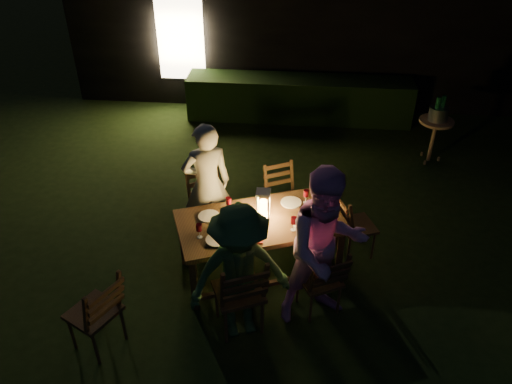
# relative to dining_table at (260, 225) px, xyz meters

# --- Properties ---
(garden_envelope) EXTENTS (40.00, 40.00, 3.20)m
(garden_envelope) POSITION_rel_dining_table_xyz_m (0.84, 6.77, 0.88)
(garden_envelope) COLOR black
(garden_envelope) RESTS_ON ground
(dining_table) EXTENTS (2.08, 1.55, 0.78)m
(dining_table) POSITION_rel_dining_table_xyz_m (0.00, 0.00, 0.00)
(dining_table) COLOR #442816
(dining_table) RESTS_ON ground
(chair_near_left) EXTENTS (0.64, 0.66, 1.07)m
(chair_near_left) POSITION_rel_dining_table_xyz_m (-0.14, -0.88, -0.38)
(chair_near_left) COLOR #442816
(chair_near_left) RESTS_ON ground
(chair_near_right) EXTENTS (0.57, 0.59, 0.93)m
(chair_near_right) POSITION_rel_dining_table_xyz_m (0.70, -0.55, -0.42)
(chair_near_right) COLOR #442816
(chair_near_right) RESTS_ON ground
(chair_far_left) EXTENTS (0.61, 0.62, 0.98)m
(chair_far_left) POSITION_rel_dining_table_xyz_m (-0.70, 0.55, -0.40)
(chair_far_left) COLOR #442816
(chair_far_left) RESTS_ON ground
(chair_far_right) EXTENTS (0.57, 0.58, 0.93)m
(chair_far_right) POSITION_rel_dining_table_xyz_m (0.23, 0.92, -0.42)
(chair_far_right) COLOR #442816
(chair_far_right) RESTS_ON ground
(chair_end) EXTENTS (0.58, 0.56, 0.95)m
(chair_end) POSITION_rel_dining_table_xyz_m (1.15, 0.45, -0.41)
(chair_end) COLOR #442816
(chair_end) RESTS_ON ground
(chair_spare) EXTENTS (0.64, 0.62, 1.01)m
(chair_spare) POSITION_rel_dining_table_xyz_m (-1.53, -1.26, -0.40)
(chair_spare) COLOR #442816
(chair_spare) RESTS_ON ground
(person_house_side) EXTENTS (0.71, 0.59, 1.66)m
(person_house_side) POSITION_rel_dining_table_xyz_m (-0.72, 0.60, 0.13)
(person_house_side) COLOR white
(person_house_side) RESTS_ON ground
(person_opp_right) EXTENTS (1.09, 0.98, 1.85)m
(person_opp_right) POSITION_rel_dining_table_xyz_m (0.72, -0.60, 0.22)
(person_opp_right) COLOR #EAA1E4
(person_opp_right) RESTS_ON ground
(person_opp_left) EXTENTS (1.18, 0.93, 1.60)m
(person_opp_left) POSITION_rel_dining_table_xyz_m (-0.12, -0.93, 0.10)
(person_opp_left) COLOR #376532
(person_opp_left) RESTS_ON ground
(lantern) EXTENTS (0.16, 0.16, 0.35)m
(lantern) POSITION_rel_dining_table_xyz_m (0.03, 0.06, 0.23)
(lantern) COLOR white
(lantern) RESTS_ON dining_table
(plate_far_left) EXTENTS (0.25, 0.25, 0.01)m
(plate_far_left) POSITION_rel_dining_table_xyz_m (-0.59, 0.00, 0.08)
(plate_far_left) COLOR white
(plate_far_left) RESTS_ON dining_table
(plate_near_left) EXTENTS (0.25, 0.25, 0.01)m
(plate_near_left) POSITION_rel_dining_table_xyz_m (-0.43, -0.41, 0.08)
(plate_near_left) COLOR white
(plate_near_left) RESTS_ON dining_table
(plate_far_right) EXTENTS (0.25, 0.25, 0.01)m
(plate_far_right) POSITION_rel_dining_table_xyz_m (0.34, 0.37, 0.08)
(plate_far_right) COLOR white
(plate_far_right) RESTS_ON dining_table
(plate_near_right) EXTENTS (0.25, 0.25, 0.01)m
(plate_near_right) POSITION_rel_dining_table_xyz_m (0.50, -0.04, 0.08)
(plate_near_right) COLOR white
(plate_near_right) RESTS_ON dining_table
(wineglass_a) EXTENTS (0.06, 0.06, 0.18)m
(wineglass_a) POSITION_rel_dining_table_xyz_m (-0.38, 0.15, 0.17)
(wineglass_a) COLOR #59070F
(wineglass_a) RESTS_ON dining_table
(wineglass_b) EXTENTS (0.06, 0.06, 0.18)m
(wineglass_b) POSITION_rel_dining_table_xyz_m (-0.63, -0.37, 0.17)
(wineglass_b) COLOR #59070F
(wineglass_b) RESTS_ON dining_table
(wineglass_c) EXTENTS (0.06, 0.06, 0.18)m
(wineglass_c) POSITION_rel_dining_table_xyz_m (0.38, -0.15, 0.17)
(wineglass_c) COLOR #59070F
(wineglass_c) RESTS_ON dining_table
(wineglass_d) EXTENTS (0.06, 0.06, 0.18)m
(wineglass_d) POSITION_rel_dining_table_xyz_m (0.51, 0.39, 0.17)
(wineglass_d) COLOR #59070F
(wineglass_d) RESTS_ON dining_table
(wineglass_e) EXTENTS (0.06, 0.06, 0.18)m
(wineglass_e) POSITION_rel_dining_table_xyz_m (0.02, -0.32, 0.17)
(wineglass_e) COLOR silver
(wineglass_e) RESTS_ON dining_table
(bottle_table) EXTENTS (0.07, 0.07, 0.28)m
(bottle_table) POSITION_rel_dining_table_xyz_m (-0.23, -0.09, 0.22)
(bottle_table) COLOR #0F471E
(bottle_table) RESTS_ON dining_table
(napkin_left) EXTENTS (0.18, 0.14, 0.01)m
(napkin_left) POSITION_rel_dining_table_xyz_m (-0.02, -0.35, 0.08)
(napkin_left) COLOR red
(napkin_left) RESTS_ON dining_table
(napkin_right) EXTENTS (0.18, 0.14, 0.01)m
(napkin_right) POSITION_rel_dining_table_xyz_m (0.62, -0.08, 0.08)
(napkin_right) COLOR red
(napkin_right) RESTS_ON dining_table
(phone) EXTENTS (0.14, 0.07, 0.01)m
(phone) POSITION_rel_dining_table_xyz_m (-0.47, -0.51, 0.08)
(phone) COLOR black
(phone) RESTS_ON dining_table
(side_table) EXTENTS (0.55, 0.55, 0.74)m
(side_table) POSITION_rel_dining_table_xyz_m (2.57, 2.94, -0.05)
(side_table) COLOR #8B6445
(side_table) RESTS_ON ground
(ice_bucket) EXTENTS (0.30, 0.30, 0.22)m
(ice_bucket) POSITION_rel_dining_table_xyz_m (2.57, 2.94, 0.14)
(ice_bucket) COLOR #A5A8AD
(ice_bucket) RESTS_ON side_table
(bottle_bucket_a) EXTENTS (0.07, 0.07, 0.32)m
(bottle_bucket_a) POSITION_rel_dining_table_xyz_m (2.52, 2.90, 0.19)
(bottle_bucket_a) COLOR #0F471E
(bottle_bucket_a) RESTS_ON side_table
(bottle_bucket_b) EXTENTS (0.07, 0.07, 0.32)m
(bottle_bucket_b) POSITION_rel_dining_table_xyz_m (2.62, 2.98, 0.19)
(bottle_bucket_b) COLOR #0F471E
(bottle_bucket_b) RESTS_ON side_table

